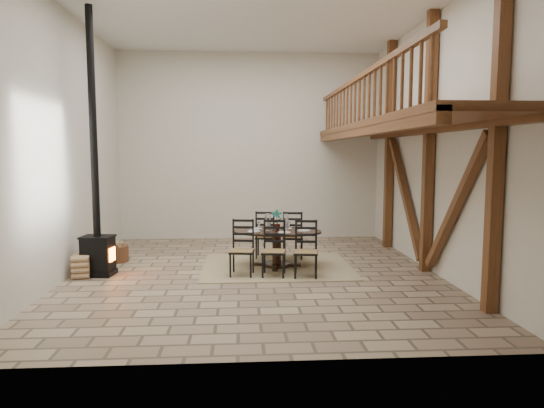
{
  "coord_description": "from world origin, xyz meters",
  "views": [
    {
      "loc": [
        -0.26,
        -9.2,
        2.32
      ],
      "look_at": [
        0.37,
        0.4,
        1.31
      ],
      "focal_mm": 32.0,
      "sensor_mm": 36.0,
      "label": 1
    }
  ],
  "objects": [
    {
      "name": "wood_stove",
      "position": [
        -2.98,
        0.07,
        1.15
      ],
      "size": [
        0.65,
        0.53,
        5.0
      ],
      "rotation": [
        0.0,
        0.0,
        -0.14
      ],
      "color": "black",
      "rests_on": "ground"
    },
    {
      "name": "rug",
      "position": [
        0.47,
        0.54,
        0.01
      ],
      "size": [
        3.0,
        2.5,
        0.02
      ],
      "primitive_type": "cube",
      "color": "tan",
      "rests_on": "ground"
    },
    {
      "name": "ground",
      "position": [
        0.0,
        0.0,
        0.0
      ],
      "size": [
        8.0,
        8.0,
        0.0
      ],
      "primitive_type": "plane",
      "color": "tan",
      "rests_on": "ground"
    },
    {
      "name": "log_stack",
      "position": [
        -3.25,
        -0.07,
        0.21
      ],
      "size": [
        0.36,
        0.46,
        0.43
      ],
      "rotation": [
        0.0,
        0.0,
        0.13
      ],
      "color": "tan",
      "rests_on": "ground"
    },
    {
      "name": "room_shell",
      "position": [
        1.19,
        0.0,
        3.01
      ],
      "size": [
        7.02,
        8.02,
        5.01
      ],
      "color": "beige",
      "rests_on": "ground"
    },
    {
      "name": "dining_table",
      "position": [
        0.45,
        0.43,
        0.41
      ],
      "size": [
        1.97,
        2.21,
        1.18
      ],
      "rotation": [
        0.0,
        0.0,
        -0.15
      ],
      "color": "black",
      "rests_on": "ground"
    },
    {
      "name": "log_basket",
      "position": [
        -2.95,
        1.24,
        0.19
      ],
      "size": [
        0.52,
        0.52,
        0.43
      ],
      "rotation": [
        0.0,
        0.0,
        -0.13
      ],
      "color": "brown",
      "rests_on": "ground"
    }
  ]
}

